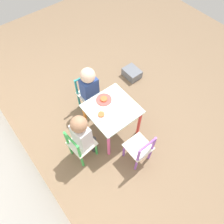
# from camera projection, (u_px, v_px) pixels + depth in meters

# --- Properties ---
(ground_plane) EXTENTS (6.00, 6.00, 0.00)m
(ground_plane) POSITION_uv_depth(u_px,v_px,m) (112.00, 130.00, 2.82)
(ground_plane) COLOR #7F664C
(kids_table) EXTENTS (0.53, 0.53, 0.49)m
(kids_table) POSITION_uv_depth(u_px,v_px,m) (112.00, 113.00, 2.47)
(kids_table) COLOR silver
(kids_table) RESTS_ON ground_plane
(chair_green) EXTENTS (0.28, 0.28, 0.53)m
(chair_green) POSITION_uv_depth(u_px,v_px,m) (80.00, 145.00, 2.41)
(chair_green) COLOR silver
(chair_green) RESTS_ON ground_plane
(chair_teal) EXTENTS (0.26, 0.26, 0.53)m
(chair_teal) POSITION_uv_depth(u_px,v_px,m) (88.00, 94.00, 2.81)
(chair_teal) COLOR silver
(chair_teal) RESTS_ON ground_plane
(chair_purple) EXTENTS (0.26, 0.26, 0.53)m
(chair_purple) POSITION_uv_depth(u_px,v_px,m) (139.00, 149.00, 2.39)
(chair_purple) COLOR silver
(chair_purple) RESTS_ON ground_plane
(child_back) EXTENTS (0.21, 0.23, 0.76)m
(child_back) POSITION_uv_depth(u_px,v_px,m) (83.00, 133.00, 2.27)
(child_back) COLOR #38383D
(child_back) RESTS_ON ground_plane
(child_right) EXTENTS (0.23, 0.20, 0.74)m
(child_right) POSITION_uv_depth(u_px,v_px,m) (90.00, 87.00, 2.62)
(child_right) COLOR #4C608E
(child_right) RESTS_ON ground_plane
(plate_back) EXTENTS (0.16, 0.16, 0.03)m
(plate_back) POSITION_uv_depth(u_px,v_px,m) (101.00, 115.00, 2.35)
(plate_back) COLOR white
(plate_back) RESTS_ON kids_table
(plate_right) EXTENTS (0.18, 0.18, 0.03)m
(plate_right) POSITION_uv_depth(u_px,v_px,m) (104.00, 99.00, 2.46)
(plate_right) COLOR #E54C47
(plate_right) RESTS_ON kids_table
(storage_bin) EXTENTS (0.25, 0.20, 0.13)m
(storage_bin) POSITION_uv_depth(u_px,v_px,m) (132.00, 73.00, 3.28)
(storage_bin) COLOR slate
(storage_bin) RESTS_ON ground_plane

